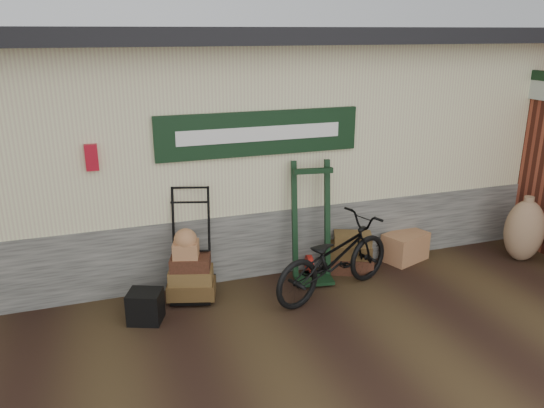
# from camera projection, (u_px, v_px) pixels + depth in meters

# --- Properties ---
(ground) EXTENTS (80.00, 80.00, 0.00)m
(ground) POSITION_uv_depth(u_px,v_px,m) (309.00, 306.00, 6.38)
(ground) COLOR black
(ground) RESTS_ON ground
(station_building) EXTENTS (14.40, 4.10, 3.20)m
(station_building) POSITION_uv_depth(u_px,v_px,m) (244.00, 134.00, 8.34)
(station_building) COLOR #4C4C47
(station_building) RESTS_ON ground
(porter_trolley) EXTENTS (0.82, 0.70, 1.39)m
(porter_trolley) POSITION_uv_depth(u_px,v_px,m) (191.00, 243.00, 6.46)
(porter_trolley) COLOR black
(porter_trolley) RESTS_ON ground
(green_barrow) EXTENTS (0.64, 0.57, 1.58)m
(green_barrow) POSITION_uv_depth(u_px,v_px,m) (312.00, 223.00, 6.87)
(green_barrow) COLOR black
(green_barrow) RESTS_ON ground
(suitcase_stack) EXTENTS (0.73, 0.61, 0.55)m
(suitcase_stack) POSITION_uv_depth(u_px,v_px,m) (350.00, 252.00, 7.26)
(suitcase_stack) COLOR #321C10
(suitcase_stack) RESTS_ON ground
(wicker_hamper) EXTENTS (0.72, 0.59, 0.40)m
(wicker_hamper) POSITION_uv_depth(u_px,v_px,m) (405.00, 247.00, 7.62)
(wicker_hamper) COLOR #9C673E
(wicker_hamper) RESTS_ON ground
(black_trunk) EXTENTS (0.46, 0.43, 0.37)m
(black_trunk) POSITION_uv_depth(u_px,v_px,m) (145.00, 306.00, 6.01)
(black_trunk) COLOR black
(black_trunk) RESTS_ON ground
(bicycle) EXTENTS (1.23, 1.96, 1.08)m
(bicycle) POSITION_uv_depth(u_px,v_px,m) (334.00, 254.00, 6.54)
(bicycle) COLOR black
(bicycle) RESTS_ON ground
(burlap_sack_left) EXTENTS (0.65, 0.58, 0.90)m
(burlap_sack_left) POSITION_uv_depth(u_px,v_px,m) (524.00, 231.00, 7.54)
(burlap_sack_left) COLOR #846347
(burlap_sack_left) RESTS_ON ground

